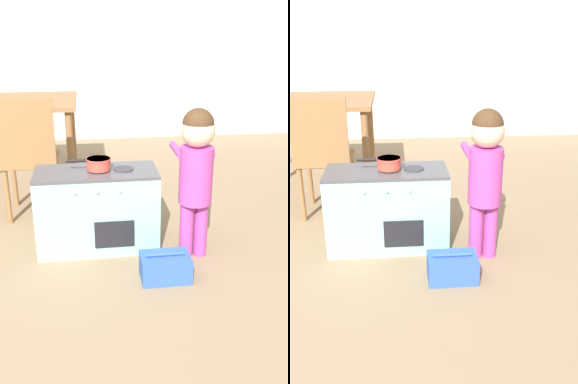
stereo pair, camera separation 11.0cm
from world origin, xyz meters
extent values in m
plane|color=#8E7556|center=(0.00, 0.00, 0.00)|extent=(16.00, 16.00, 0.00)
cube|color=silver|center=(0.00, 3.70, 1.30)|extent=(10.00, 0.06, 2.60)
cube|color=#8CD1CC|center=(0.34, 0.81, 0.25)|extent=(0.75, 0.34, 0.50)
cube|color=#4C4C51|center=(0.34, 0.81, 0.51)|extent=(0.75, 0.34, 0.02)
cylinder|color=#38383D|center=(0.36, 0.81, 0.52)|extent=(0.12, 0.12, 0.01)
cylinder|color=#38383D|center=(0.51, 0.81, 0.52)|extent=(0.12, 0.12, 0.01)
cube|color=black|center=(0.43, 0.63, 0.16)|extent=(0.24, 0.01, 0.17)
cylinder|color=#B2B2B7|center=(0.20, 0.63, 0.45)|extent=(0.03, 0.01, 0.03)
cylinder|color=#B2B2B7|center=(0.34, 0.63, 0.45)|extent=(0.03, 0.01, 0.03)
cylinder|color=#B2B2B7|center=(0.47, 0.63, 0.45)|extent=(0.03, 0.01, 0.03)
cylinder|color=#E04C3D|center=(0.36, 0.81, 0.56)|extent=(0.14, 0.14, 0.07)
cylinder|color=#E04C3D|center=(0.36, 0.81, 0.59)|extent=(0.15, 0.15, 0.01)
cylinder|color=black|center=(0.22, 0.81, 0.58)|extent=(0.12, 0.02, 0.02)
cylinder|color=#BC429E|center=(0.87, 0.61, 0.18)|extent=(0.08, 0.08, 0.36)
cylinder|color=#BC429E|center=(0.96, 0.61, 0.18)|extent=(0.08, 0.08, 0.36)
cylinder|color=#BC429E|center=(0.92, 0.61, 0.53)|extent=(0.20, 0.20, 0.34)
sphere|color=beige|center=(0.92, 0.61, 0.80)|extent=(0.20, 0.20, 0.20)
sphere|color=#4C331E|center=(0.92, 0.61, 0.83)|extent=(0.18, 0.18, 0.18)
cylinder|color=#BC429E|center=(0.83, 0.74, 0.65)|extent=(0.04, 0.27, 0.04)
cylinder|color=#BC429E|center=(1.00, 0.74, 0.65)|extent=(0.04, 0.27, 0.04)
cube|color=#335BB2|center=(0.70, 0.37, 0.07)|extent=(0.28, 0.19, 0.14)
cylinder|color=#335BB2|center=(0.70, 0.37, 0.15)|extent=(0.22, 0.02, 0.02)
cube|color=olive|center=(-0.33, 2.10, 0.74)|extent=(1.09, 0.92, 0.03)
cylinder|color=olive|center=(0.15, 1.70, 0.36)|extent=(0.06, 0.06, 0.72)
cylinder|color=olive|center=(0.15, 2.50, 0.36)|extent=(0.06, 0.06, 0.72)
cube|color=olive|center=(-0.12, 1.40, 0.43)|extent=(0.39, 0.39, 0.03)
cube|color=olive|center=(-0.12, 1.22, 0.67)|extent=(0.39, 0.02, 0.46)
cylinder|color=olive|center=(-0.29, 1.24, 0.21)|extent=(0.04, 0.04, 0.41)
cylinder|color=olive|center=(0.04, 1.24, 0.21)|extent=(0.04, 0.04, 0.41)
cylinder|color=olive|center=(-0.29, 1.57, 0.21)|extent=(0.04, 0.04, 0.41)
cylinder|color=olive|center=(0.04, 1.57, 0.21)|extent=(0.04, 0.04, 0.41)
camera|label=1|loc=(0.30, -1.69, 1.34)|focal=40.00mm
camera|label=2|loc=(0.41, -1.71, 1.34)|focal=40.00mm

